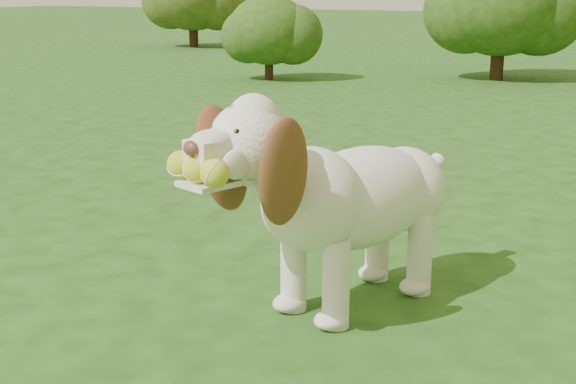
% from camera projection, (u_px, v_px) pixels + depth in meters
% --- Properties ---
extents(ground, '(80.00, 80.00, 0.00)m').
position_uv_depth(ground, '(462.00, 368.00, 2.70)').
color(ground, '#1D3F12').
rests_on(ground, ground).
extents(dog, '(0.76, 1.35, 0.90)m').
position_uv_depth(dog, '(340.00, 192.00, 3.08)').
color(dog, white).
rests_on(dog, ground).
extents(shrub_a, '(1.11, 1.11, 1.15)m').
position_uv_depth(shrub_a, '(269.00, 30.00, 10.90)').
color(shrub_a, '#382314').
rests_on(shrub_a, ground).
extents(shrub_b, '(1.75, 1.75, 1.81)m').
position_uv_depth(shrub_b, '(501.00, 1.00, 10.82)').
color(shrub_b, '#382314').
rests_on(shrub_b, ground).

